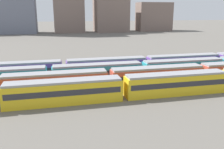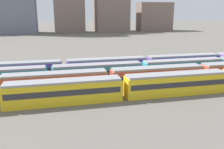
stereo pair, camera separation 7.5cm
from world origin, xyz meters
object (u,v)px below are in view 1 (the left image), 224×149
train_track_0 (224,80)px  train_track_1 (201,73)px  train_track_2 (142,70)px  train_track_3 (146,64)px

train_track_0 → train_track_1: same height
train_track_1 → train_track_2: same height
train_track_0 → train_track_1: bearing=103.1°
train_track_0 → train_track_3: 17.93m
train_track_0 → train_track_1: size_ratio=1.00×
train_track_1 → train_track_2: (-10.63, 5.20, 0.00)m
train_track_0 → train_track_2: (-11.83, 10.40, 0.00)m
train_track_3 → train_track_1: bearing=-53.7°
train_track_1 → train_track_3: (-7.63, 10.40, 0.00)m
train_track_2 → train_track_3: 6.00m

